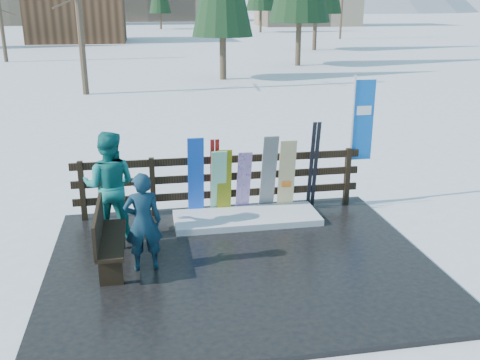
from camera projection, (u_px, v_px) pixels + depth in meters
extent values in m
plane|color=white|center=(240.00, 265.00, 8.54)|extent=(700.00, 700.00, 0.00)
cube|color=black|center=(240.00, 263.00, 8.53)|extent=(6.00, 5.00, 0.08)
cube|color=black|center=(82.00, 191.00, 9.95)|extent=(0.10, 0.10, 1.15)
cube|color=black|center=(153.00, 187.00, 10.17)|extent=(0.10, 0.10, 1.15)
cube|color=black|center=(220.00, 183.00, 10.39)|extent=(0.10, 0.10, 1.15)
cube|color=black|center=(285.00, 179.00, 10.61)|extent=(0.10, 0.10, 1.15)
cube|color=black|center=(347.00, 176.00, 10.83)|extent=(0.10, 0.10, 1.15)
cube|color=black|center=(220.00, 194.00, 10.46)|extent=(5.60, 0.05, 0.14)
cube|color=black|center=(220.00, 177.00, 10.35)|extent=(5.60, 0.05, 0.14)
cube|color=black|center=(220.00, 160.00, 10.24)|extent=(5.60, 0.05, 0.14)
cube|color=white|center=(247.00, 218.00, 10.06)|extent=(2.71, 1.00, 0.12)
cube|color=black|center=(112.00, 240.00, 8.20)|extent=(0.40, 1.50, 0.06)
cube|color=black|center=(111.00, 271.00, 7.71)|extent=(0.34, 0.06, 0.45)
cube|color=black|center=(114.00, 237.00, 8.83)|extent=(0.34, 0.06, 0.45)
cube|color=black|center=(98.00, 224.00, 8.09)|extent=(0.05, 1.50, 0.50)
cube|color=blue|center=(196.00, 177.00, 10.03)|extent=(0.30, 0.30, 1.59)
cube|color=white|center=(219.00, 183.00, 10.15)|extent=(0.29, 0.37, 1.32)
cube|color=#FFF70E|center=(224.00, 182.00, 10.17)|extent=(0.27, 0.26, 1.33)
cube|color=white|center=(244.00, 182.00, 10.24)|extent=(0.27, 0.40, 1.29)
cube|color=black|center=(269.00, 174.00, 10.27)|extent=(0.29, 0.43, 1.57)
cube|color=silver|center=(287.00, 176.00, 10.35)|extent=(0.32, 0.21, 1.45)
cube|color=#B51816|center=(212.00, 177.00, 10.16)|extent=(0.08, 0.23, 1.52)
cube|color=#B51816|center=(217.00, 177.00, 10.18)|extent=(0.07, 0.23, 1.52)
cube|color=black|center=(311.00, 165.00, 10.45)|extent=(0.08, 0.27, 1.77)
cube|color=black|center=(316.00, 165.00, 10.47)|extent=(0.08, 0.27, 1.77)
cylinder|color=silver|center=(351.00, 140.00, 10.66)|extent=(0.04, 0.04, 2.60)
cube|color=blue|center=(363.00, 120.00, 10.57)|extent=(0.42, 0.02, 1.60)
imported|color=#133A45|center=(143.00, 222.00, 8.02)|extent=(0.59, 0.41, 1.55)
imported|color=#136A66|center=(110.00, 186.00, 9.10)|extent=(1.04, 0.88, 1.89)
cube|color=brown|center=(76.00, 4.00, 57.34)|extent=(10.00, 8.00, 8.00)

